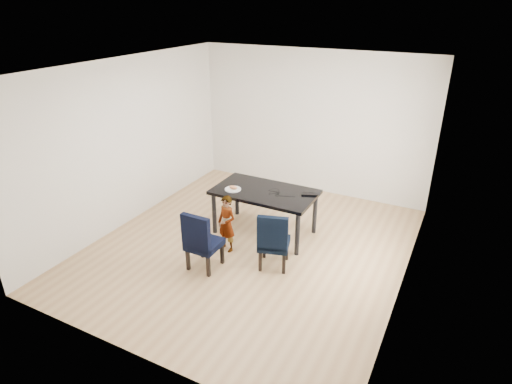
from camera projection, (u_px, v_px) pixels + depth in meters
The scene contains 14 objects.
floor at pixel (250, 247), 6.61m from camera, with size 4.50×5.00×0.01m, color tan.
ceiling at pixel (249, 67), 5.48m from camera, with size 4.50×5.00×0.01m, color white.
wall_back at pixel (312, 123), 8.07m from camera, with size 4.50×0.01×2.70m, color silver.
wall_front at pixel (125, 250), 4.02m from camera, with size 4.50×0.01×2.70m, color silver.
wall_left at pixel (128, 143), 6.99m from camera, with size 0.01×5.00×2.70m, color white.
wall_right at pixel (416, 196), 5.11m from camera, with size 0.01×5.00×2.70m, color white.
dining_table at pixel (265, 212), 6.86m from camera, with size 1.60×0.90×0.75m, color black.
chair_left at pixel (204, 239), 5.95m from camera, with size 0.43×0.45×0.89m, color black.
chair_right at pixel (274, 239), 5.98m from camera, with size 0.42×0.44×0.87m, color black.
child at pixel (227, 224), 6.36m from camera, with size 0.32×0.21×0.89m, color #D34711.
plate at pixel (233, 189), 6.73m from camera, with size 0.26×0.26×0.01m, color silver.
sandwich at pixel (233, 187), 6.71m from camera, with size 0.14×0.06×0.06m, color #A6623B.
laptop at pixel (311, 193), 6.60m from camera, with size 0.29×0.19×0.02m, color black.
cable_tangle at pixel (274, 194), 6.57m from camera, with size 0.16×0.16×0.01m, color black.
Camera 1 is at (2.67, -4.99, 3.52)m, focal length 30.00 mm.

